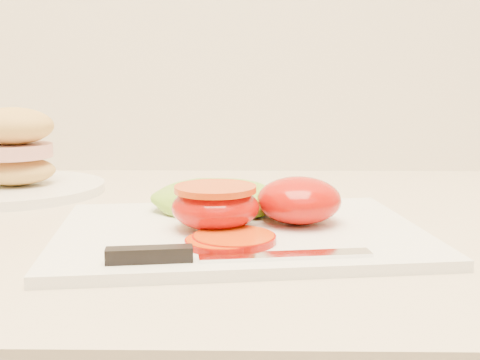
{
  "coord_description": "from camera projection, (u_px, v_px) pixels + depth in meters",
  "views": [
    {
      "loc": [
        -0.41,
        1.03,
        1.09
      ],
      "look_at": [
        -0.42,
        1.6,
        0.99
      ],
      "focal_mm": 45.0,
      "sensor_mm": 36.0,
      "label": 1
    }
  ],
  "objects": [
    {
      "name": "tomato_half_dome",
      "position": [
        299.0,
        200.0,
        0.59
      ],
      "size": [
        0.08,
        0.08,
        0.05
      ],
      "primitive_type": "ellipsoid",
      "color": "#B91600",
      "rests_on": "cutting_board"
    },
    {
      "name": "tomato_slice_0",
      "position": [
        234.0,
        239.0,
        0.53
      ],
      "size": [
        0.07,
        0.07,
        0.01
      ],
      "primitive_type": "cylinder",
      "color": "#D94408",
      "rests_on": "cutting_board"
    },
    {
      "name": "sandwich_plate",
      "position": [
        14.0,
        163.0,
        0.79
      ],
      "size": [
        0.23,
        0.23,
        0.11
      ],
      "rotation": [
        0.0,
        0.0,
        -0.1
      ],
      "color": "white",
      "rests_on": "counter"
    },
    {
      "name": "lettuce_leaf_0",
      "position": [
        219.0,
        199.0,
        0.64
      ],
      "size": [
        0.15,
        0.11,
        0.03
      ],
      "primitive_type": "ellipsoid",
      "rotation": [
        0.0,
        0.0,
        -0.07
      ],
      "color": "#90C434",
      "rests_on": "cutting_board"
    },
    {
      "name": "tomato_slice_1",
      "position": [
        222.0,
        242.0,
        0.52
      ],
      "size": [
        0.06,
        0.06,
        0.01
      ],
      "primitive_type": "cylinder",
      "color": "#D94408",
      "rests_on": "cutting_board"
    },
    {
      "name": "cutting_board",
      "position": [
        240.0,
        233.0,
        0.58
      ],
      "size": [
        0.38,
        0.29,
        0.01
      ],
      "primitive_type": "cube",
      "rotation": [
        0.0,
        0.0,
        0.13
      ],
      "color": "white",
      "rests_on": "counter"
    },
    {
      "name": "knife",
      "position": [
        204.0,
        255.0,
        0.48
      ],
      "size": [
        0.21,
        0.04,
        0.01
      ],
      "rotation": [
        0.0,
        0.0,
        0.14
      ],
      "color": "silver",
      "rests_on": "cutting_board"
    },
    {
      "name": "tomato_half_cut",
      "position": [
        215.0,
        205.0,
        0.57
      ],
      "size": [
        0.08,
        0.08,
        0.04
      ],
      "color": "#B91600",
      "rests_on": "cutting_board"
    }
  ]
}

